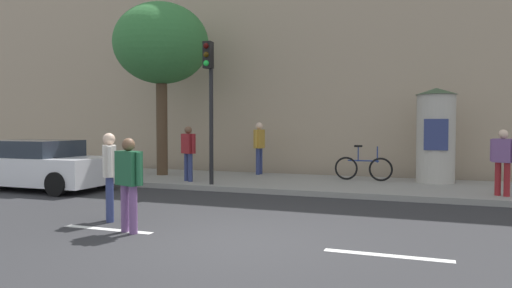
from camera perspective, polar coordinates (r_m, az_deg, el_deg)
The scene contains 14 objects.
ground_plane at distance 7.67m, azimuth -2.94°, elevation -11.70°, with size 80.00×80.00×0.00m, color #2B2B2D.
sidewalk_curb at distance 14.25m, azimuth 8.33°, elevation -4.90°, with size 36.00×4.00×0.15m, color gray.
lane_markings at distance 7.66m, azimuth -2.94°, elevation -11.67°, with size 25.80×0.16×0.01m.
building_backdrop at distance 19.45m, azimuth 11.61°, elevation 13.71°, with size 36.00×5.00×11.44m, color tan.
traffic_light at distance 13.47m, azimuth -5.68°, elevation 6.72°, with size 0.24×0.45×4.06m.
poster_column at distance 14.92m, azimuth 20.99°, elevation 1.07°, with size 1.21×1.21×2.81m.
street_tree at distance 16.64m, azimuth -11.43°, elevation 11.73°, with size 3.22×3.22×5.86m.
pedestrian_with_backpack at distance 8.36m, azimuth -15.20°, elevation -3.87°, with size 0.63×0.39×1.63m.
pedestrian_tallest at distance 9.46m, azimuth -17.38°, elevation -3.04°, with size 0.43×0.45×1.70m.
pedestrian_with_bag at distance 16.24m, azimuth 0.39°, elevation 0.06°, with size 0.27×0.62×1.80m.
pedestrian_in_dark_shirt at distance 14.39m, azimuth -8.23°, elevation -0.58°, with size 0.56×0.43×1.68m.
pedestrian_near_pole at distance 12.73m, azimuth 27.78°, elevation -1.45°, with size 0.53×0.42×1.60m.
bicycle_leaning at distance 14.85m, azimuth 12.89°, elevation -2.84°, with size 1.77×0.10×1.09m.
parked_car_blue at distance 14.98m, azimuth -24.95°, elevation -2.36°, with size 4.22×2.01×1.42m.
Camera 1 is at (2.95, -6.83, 1.85)m, focal length 32.94 mm.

